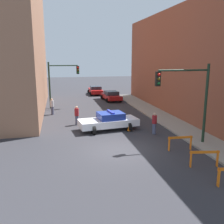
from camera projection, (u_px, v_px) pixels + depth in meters
The scene contains 13 objects.
ground_plane at pixel (118, 151), 15.60m from camera, with size 120.00×120.00×0.00m, color #2D2D33.
sidewalk_right at pixel (207, 143), 16.88m from camera, with size 2.40×44.00×0.12m.
traffic_light_near at pixel (190, 92), 15.88m from camera, with size 3.64×0.35×5.20m.
traffic_light_far at pixel (59, 78), 27.97m from camera, with size 3.44×0.35×5.20m.
police_car at pixel (109, 121), 19.96m from camera, with size 4.90×2.74×1.52m.
parked_car_near at pixel (111, 96), 33.31m from camera, with size 2.50×4.43×1.31m.
parked_car_mid at pixel (96, 90), 38.91m from camera, with size 2.30×4.32×1.31m.
pedestrian_crossing at pixel (77, 115), 21.32m from camera, with size 0.40×0.40×1.66m.
pedestrian_corner at pixel (52, 106), 25.19m from camera, with size 0.48×0.48×1.66m.
pedestrian_sidewalk at pixel (154, 123), 18.81m from camera, with size 0.51×0.51×1.66m.
barrier_mid at pixel (204, 156), 13.16m from camera, with size 1.59×0.41×0.90m.
barrier_back at pixel (180, 141), 15.55m from camera, with size 1.60×0.24×0.90m.
traffic_cone at pixel (129, 127), 19.63m from camera, with size 0.36×0.36×0.66m.
Camera 1 is at (-3.52, -14.29, 5.72)m, focal length 40.00 mm.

